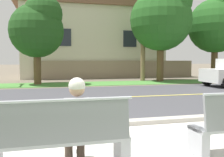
% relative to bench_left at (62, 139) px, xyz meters
% --- Properties ---
extents(ground_plane, '(140.00, 140.00, 0.00)m').
position_rel_bench_left_xyz_m(ground_plane, '(1.44, 7.78, -0.45)').
color(ground_plane, '#665B4C').
extents(sidewalk_pavement, '(44.00, 3.60, 0.01)m').
position_rel_bench_left_xyz_m(sidewalk_pavement, '(1.44, 0.18, -0.45)').
color(sidewalk_pavement, beige).
rests_on(sidewalk_pavement, ground_plane).
extents(curb_edge, '(44.00, 0.30, 0.11)m').
position_rel_bench_left_xyz_m(curb_edge, '(1.44, 2.13, -0.40)').
color(curb_edge, '#ADA89E').
rests_on(curb_edge, ground_plane).
extents(street_asphalt, '(52.00, 8.00, 0.01)m').
position_rel_bench_left_xyz_m(street_asphalt, '(1.44, 6.28, -0.45)').
color(street_asphalt, '#424247').
rests_on(street_asphalt, ground_plane).
extents(road_centre_line, '(48.00, 0.14, 0.01)m').
position_rel_bench_left_xyz_m(road_centre_line, '(1.44, 6.28, -0.45)').
color(road_centre_line, '#E0CC4C').
rests_on(road_centre_line, ground_plane).
extents(far_verge_grass, '(48.00, 2.80, 0.02)m').
position_rel_bench_left_xyz_m(far_verge_grass, '(1.44, 12.15, -0.45)').
color(far_verge_grass, '#478438').
rests_on(far_verge_grass, ground_plane).
extents(bench_left, '(1.80, 0.48, 1.01)m').
position_rel_bench_left_xyz_m(bench_left, '(0.00, 0.00, 0.00)').
color(bench_left, '#9EA0A8').
rests_on(bench_left, ground_plane).
extents(seated_person_grey, '(0.52, 0.68, 1.25)m').
position_rel_bench_left_xyz_m(seated_person_grey, '(0.21, 0.17, 0.22)').
color(seated_person_grey, '#47382D').
rests_on(seated_person_grey, ground_plane).
extents(shade_tree_far_left, '(3.20, 3.20, 5.29)m').
position_rel_bench_left_xyz_m(shade_tree_far_left, '(-0.61, 12.55, 2.98)').
color(shade_tree_far_left, brown).
rests_on(shade_tree_far_left, ground_plane).
extents(shade_tree_left, '(4.16, 4.16, 6.87)m').
position_rel_bench_left_xyz_m(shade_tree_left, '(7.52, 12.75, 4.01)').
color(shade_tree_left, brown).
rests_on(shade_tree_left, ground_plane).
extents(shade_tree_centre, '(3.99, 3.99, 6.58)m').
position_rel_bench_left_xyz_m(shade_tree_centre, '(12.15, 13.25, 3.82)').
color(shade_tree_centre, brown).
rests_on(shade_tree_centre, ground_plane).
extents(garden_wall, '(13.00, 0.36, 1.40)m').
position_rel_bench_left_xyz_m(garden_wall, '(5.40, 16.40, 0.25)').
color(garden_wall, gray).
rests_on(garden_wall, ground_plane).
extents(house_across_street, '(12.58, 6.91, 6.35)m').
position_rel_bench_left_xyz_m(house_across_street, '(3.74, 19.60, 2.77)').
color(house_across_street, beige).
rests_on(house_across_street, ground_plane).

